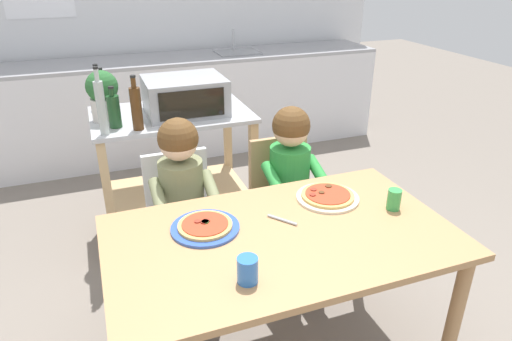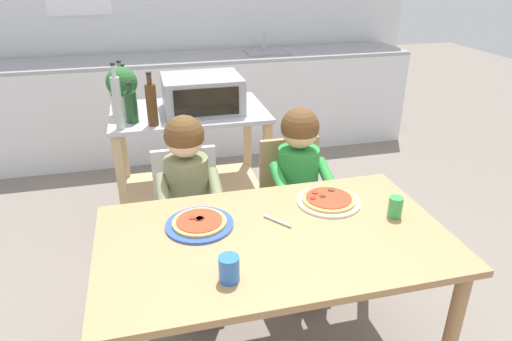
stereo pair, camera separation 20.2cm
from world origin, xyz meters
name	(u,v)px [view 1 (the left image)]	position (x,y,z in m)	size (l,w,h in m)	color
ground_plane	(209,229)	(0.00, 1.24, 0.00)	(12.42, 12.42, 0.00)	slate
back_wall_tiled	(149,2)	(0.00, 3.16, 1.35)	(4.60, 0.13, 2.70)	silver
kitchen_counter	(165,106)	(0.00, 2.75, 0.45)	(4.14, 0.60, 1.11)	silver
kitchen_island_cart	(175,154)	(-0.19, 1.33, 0.57)	(0.98, 0.64, 0.85)	#B7BABF
toaster_oven	(185,95)	(-0.10, 1.30, 0.96)	(0.48, 0.40, 0.22)	#999BA0
bottle_clear_vinegar	(99,91)	(-0.59, 1.59, 0.96)	(0.07, 0.07, 0.28)	olive
bottle_brown_beer	(104,95)	(-0.56, 1.49, 0.96)	(0.05, 0.05, 0.28)	black
bottle_dark_olive_oil	(101,107)	(-0.60, 1.08, 1.01)	(0.05, 0.05, 0.37)	#ADB7B2
bottle_squat_spirits	(136,107)	(-0.41, 1.10, 0.98)	(0.06, 0.06, 0.31)	#4C2D14
bottle_slim_sauce	(114,111)	(-0.53, 1.18, 0.95)	(0.07, 0.07, 0.24)	#1E4723
potted_herb_plant	(103,94)	(-0.57, 1.33, 1.01)	(0.19, 0.19, 0.30)	beige
dining_table	(281,254)	(0.00, 0.00, 0.63)	(1.40, 0.82, 0.73)	#AD7F51
dining_chair_left	(182,217)	(-0.28, 0.68, 0.48)	(0.36, 0.36, 0.81)	silver
dining_chair_right	(284,198)	(0.31, 0.68, 0.48)	(0.36, 0.36, 0.81)	tan
child_in_olive_shirt	(184,195)	(-0.28, 0.56, 0.68)	(0.32, 0.42, 1.03)	#424C6B
child_in_green_shirt	(294,176)	(0.31, 0.56, 0.67)	(0.32, 0.42, 1.03)	#424C6B
pizza_plate_blue_rimmed	(205,227)	(-0.28, 0.14, 0.74)	(0.28, 0.28, 0.03)	#3356B7
pizza_plate_cream	(327,196)	(0.31, 0.20, 0.74)	(0.29, 0.29, 0.03)	beige
drinking_cup_blue	(248,270)	(-0.23, -0.23, 0.78)	(0.07, 0.07, 0.10)	blue
drinking_cup_green	(394,199)	(0.54, 0.01, 0.77)	(0.06, 0.06, 0.09)	green
serving_spoon	(282,220)	(0.04, 0.09, 0.73)	(0.01, 0.01, 0.14)	#B7BABF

